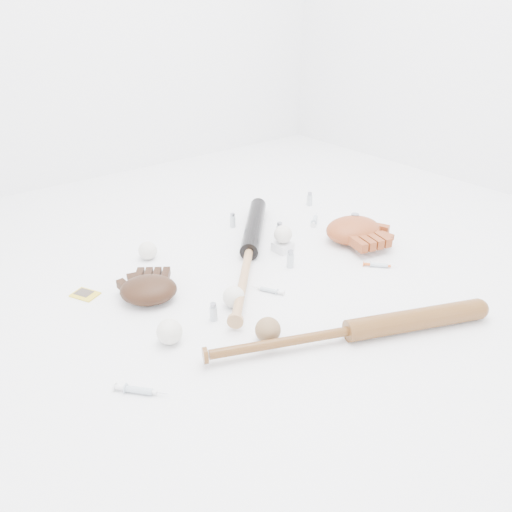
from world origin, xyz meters
TOP-DOWN VIEW (x-y plane):
  - bat_dark at (-0.01, 0.16)m, footprint 0.75×0.79m
  - bat_wood at (-0.10, -0.44)m, footprint 0.89×0.44m
  - glove_dark at (-0.46, 0.14)m, footprint 0.32×0.32m
  - glove_tan at (0.43, 0.02)m, footprint 0.35×0.35m
  - trading_card at (-0.63, 0.30)m, footprint 0.10×0.11m
  - pedestal at (0.14, 0.13)m, footprint 0.07×0.07m
  - baseball_on_pedestal at (0.14, 0.13)m, footprint 0.07×0.07m
  - baseball_left at (-0.53, -0.11)m, footprint 0.08×0.08m
  - baseball_upper at (-0.32, 0.41)m, footprint 0.07×0.07m
  - baseball_mid at (-0.26, -0.07)m, footprint 0.07×0.07m
  - baseball_aged at (-0.29, -0.29)m, footprint 0.08×0.08m
  - syringe_0 at (-0.70, -0.25)m, footprint 0.13×0.14m
  - syringe_1 at (-0.11, -0.08)m, footprint 0.09×0.13m
  - syringe_2 at (0.45, 0.26)m, footprint 0.15×0.13m
  - syringe_3 at (0.34, -0.20)m, footprint 0.11×0.12m
  - vial_0 at (0.12, 0.45)m, footprint 0.03×0.03m
  - vial_1 at (0.57, 0.42)m, footprint 0.03×0.03m
  - vial_2 at (0.07, 0.01)m, footprint 0.03×0.03m
  - vial_3 at (0.48, 0.05)m, footprint 0.04×0.04m
  - vial_4 at (-0.36, -0.10)m, footprint 0.02×0.02m
  - vial_5 at (0.21, 0.23)m, footprint 0.03×0.03m

SIDE VIEW (x-z plane):
  - trading_card at x=-0.63m, z-range 0.00..0.01m
  - syringe_1 at x=-0.11m, z-range 0.00..0.02m
  - syringe_3 at x=0.34m, z-range 0.00..0.02m
  - syringe_0 at x=-0.70m, z-range 0.00..0.02m
  - syringe_2 at x=0.45m, z-range 0.00..0.02m
  - pedestal at x=0.14m, z-range 0.00..0.04m
  - vial_4 at x=-0.36m, z-range 0.00..0.06m
  - vial_0 at x=0.12m, z-range 0.00..0.07m
  - vial_1 at x=0.57m, z-range 0.00..0.07m
  - bat_wood at x=-0.10m, z-range 0.00..0.07m
  - vial_2 at x=0.07m, z-range 0.00..0.07m
  - vial_5 at x=0.21m, z-range 0.00..0.07m
  - baseball_upper at x=-0.32m, z-range 0.00..0.07m
  - baseball_mid at x=-0.26m, z-range 0.00..0.07m
  - bat_dark at x=-0.01m, z-range 0.00..0.07m
  - baseball_left at x=-0.53m, z-range 0.00..0.08m
  - baseball_aged at x=-0.29m, z-range 0.00..0.08m
  - glove_dark at x=-0.46m, z-range 0.00..0.08m
  - vial_3 at x=0.48m, z-range 0.00..0.10m
  - glove_tan at x=0.43m, z-range 0.00..0.10m
  - baseball_on_pedestal at x=0.14m, z-range 0.04..0.11m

